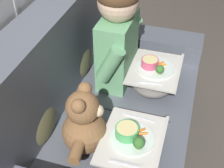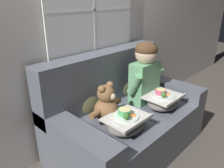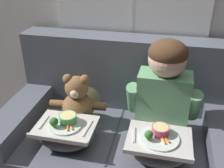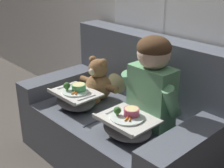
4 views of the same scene
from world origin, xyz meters
name	(u,v)px [view 4 (image 4 of 4)]	position (x,y,z in m)	size (l,w,h in m)	color
ground_plane	(118,159)	(0.00, 0.00, 0.00)	(14.00, 14.00, 0.00)	#4C443D
wall_back_with_window	(168,1)	(0.00, 0.55, 1.31)	(8.00, 0.08, 2.60)	beige
couch	(125,120)	(0.00, 0.08, 0.36)	(1.64, 0.96, 1.04)	#565B66
throw_pillow_behind_child	(172,95)	(0.30, 0.30, 0.62)	(0.32, 0.16, 0.33)	#898456
throw_pillow_behind_teddy	(120,75)	(-0.30, 0.30, 0.62)	(0.33, 0.16, 0.34)	#898456
child_figure	(152,78)	(0.30, 0.04, 0.85)	(0.48, 0.24, 0.68)	#66A370
teddy_bear	(98,82)	(-0.30, 0.04, 0.64)	(0.42, 0.29, 0.39)	brown
lap_tray_child	(127,126)	(0.30, -0.21, 0.55)	(0.39, 0.32, 0.22)	slate
lap_tray_teddy	(76,99)	(-0.30, -0.21, 0.55)	(0.39, 0.30, 0.22)	slate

